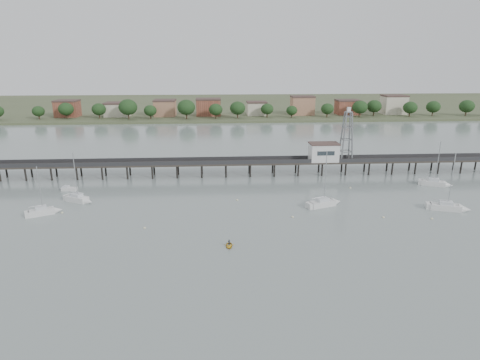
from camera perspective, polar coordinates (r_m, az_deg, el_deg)
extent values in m
plane|color=gray|center=(61.62, 2.98, -14.95)|extent=(500.00, 500.00, 0.00)
cube|color=#2D2823|center=(115.83, -0.31, 2.45)|extent=(150.00, 5.00, 0.50)
cube|color=#333335|center=(113.31, -0.24, 2.54)|extent=(150.00, 0.12, 1.10)
cube|color=#333335|center=(117.96, -0.38, 3.11)|extent=(150.00, 0.12, 1.10)
cylinder|color=black|center=(114.50, -0.25, 1.27)|extent=(0.50, 0.50, 4.40)
cylinder|color=black|center=(118.16, -0.36, 1.76)|extent=(0.50, 0.50, 4.40)
cylinder|color=black|center=(142.18, 30.50, 1.99)|extent=(0.50, 0.50, 4.40)
cube|color=silver|center=(119.20, 11.80, 3.86)|extent=(8.00, 5.00, 5.00)
cube|color=#4C3833|center=(118.65, 11.88, 5.11)|extent=(8.40, 5.40, 0.30)
cube|color=slate|center=(119.13, 15.20, 9.32)|extent=(1.80, 1.80, 0.30)
cube|color=silver|center=(119.04, 15.22, 9.68)|extent=(0.90, 0.90, 1.20)
cube|color=silver|center=(102.87, -22.15, -2.59)|extent=(5.99, 4.59, 1.65)
cone|color=silver|center=(100.41, -20.76, -2.90)|extent=(3.10, 3.04, 2.19)
cube|color=silver|center=(102.51, -22.22, -1.97)|extent=(3.03, 2.73, 0.75)
cylinder|color=#A5A8AA|center=(100.86, -22.37, 0.65)|extent=(0.18, 0.18, 10.55)
cylinder|color=#A5A8AA|center=(103.01, -22.61, -1.61)|extent=(2.95, 1.66, 0.12)
cube|color=silver|center=(94.19, 11.60, -3.40)|extent=(6.66, 4.43, 1.65)
cone|color=silver|center=(96.40, 13.48, -3.05)|extent=(3.27, 3.16, 2.41)
cube|color=silver|center=(93.80, 11.64, -2.72)|extent=(3.26, 2.77, 0.75)
cylinder|color=#A5A8AA|center=(92.40, 12.06, 0.52)|extent=(0.18, 0.18, 11.64)
cylinder|color=#A5A8AA|center=(93.04, 11.14, -2.49)|extent=(3.44, 1.37, 0.12)
cube|color=silver|center=(119.20, 25.77, -0.48)|extent=(6.17, 4.56, 1.65)
cone|color=silver|center=(119.51, 27.48, -0.67)|extent=(3.15, 3.08, 2.25)
cube|color=silver|center=(118.89, 25.84, 0.06)|extent=(3.10, 2.74, 0.75)
cylinder|color=#A5A8AA|center=(117.72, 26.34, 2.40)|extent=(0.18, 0.18, 10.83)
cylinder|color=#A5A8AA|center=(118.68, 25.41, 0.37)|extent=(3.08, 1.59, 0.12)
cube|color=silver|center=(97.30, -26.38, -4.21)|extent=(5.44, 4.06, 1.65)
cone|color=silver|center=(97.47, -24.53, -3.93)|extent=(2.79, 2.72, 1.98)
cube|color=silver|center=(96.92, -26.47, -3.56)|extent=(2.73, 2.43, 0.75)
cylinder|color=#A5A8AA|center=(95.62, -26.60, -1.03)|extent=(0.18, 0.18, 9.55)
cylinder|color=#A5A8AA|center=(96.72, -27.01, -3.32)|extent=(2.71, 1.44, 0.12)
cube|color=silver|center=(101.26, 27.15, -3.53)|extent=(6.80, 4.40, 1.65)
cone|color=silver|center=(102.20, 29.31, -3.67)|extent=(3.30, 3.19, 2.46)
cube|color=silver|center=(100.90, 27.23, -2.90)|extent=(3.31, 2.78, 0.75)
cylinder|color=#A5A8AA|center=(99.44, 27.91, 0.12)|extent=(0.18, 0.18, 11.88)
cylinder|color=#A5A8AA|center=(100.51, 26.69, -2.56)|extent=(3.53, 1.32, 0.12)
cube|color=silver|center=(112.01, -23.09, -1.23)|extent=(4.07, 2.36, 1.06)
cube|color=silver|center=(112.28, -23.50, -0.90)|extent=(1.51, 1.51, 0.64)
imported|color=gold|center=(73.30, -1.56, -9.45)|extent=(1.82, 0.59, 2.53)
imported|color=black|center=(73.30, -1.56, -9.45)|extent=(0.62, 1.21, 0.28)
ellipsoid|color=beige|center=(96.70, -23.97, -4.27)|extent=(0.56, 0.56, 0.39)
ellipsoid|color=beige|center=(82.94, -13.41, -6.64)|extent=(0.56, 0.56, 0.39)
ellipsoid|color=beige|center=(109.14, 15.41, -1.08)|extent=(0.56, 0.56, 0.39)
ellipsoid|color=beige|center=(86.80, 7.48, -5.23)|extent=(0.56, 0.56, 0.39)
ellipsoid|color=beige|center=(94.38, 25.63, -4.98)|extent=(0.56, 0.56, 0.39)
ellipsoid|color=beige|center=(96.20, -0.39, -2.86)|extent=(0.56, 0.56, 0.39)
ellipsoid|color=beige|center=(91.20, 19.71, -5.01)|extent=(0.56, 0.56, 0.39)
cube|color=#475133|center=(298.83, -2.36, 10.61)|extent=(500.00, 170.00, 1.40)
cube|color=brown|center=(250.93, -23.34, 9.30)|extent=(13.00, 10.50, 9.00)
cube|color=brown|center=(243.03, -17.03, 9.73)|extent=(13.00, 10.50, 9.00)
cube|color=brown|center=(238.30, -10.61, 10.04)|extent=(13.00, 10.50, 9.00)
cube|color=brown|center=(236.60, -4.49, 10.22)|extent=(13.00, 10.50, 9.00)
cube|color=brown|center=(237.82, 2.38, 10.29)|extent=(13.00, 10.50, 9.00)
cube|color=brown|center=(242.08, 8.85, 10.22)|extent=(13.00, 10.50, 9.00)
cube|color=brown|center=(249.20, 15.02, 10.04)|extent=(13.00, 10.50, 9.00)
cube|color=brown|center=(259.37, 20.99, 9.76)|extent=(13.00, 10.50, 9.00)
ellipsoid|color=#143317|center=(251.73, -30.74, 8.42)|extent=(8.00, 8.00, 6.80)
ellipsoid|color=#143317|center=(224.70, -1.95, 10.00)|extent=(8.00, 8.00, 6.80)
ellipsoid|color=#143317|center=(257.71, 26.18, 9.19)|extent=(8.00, 8.00, 6.80)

